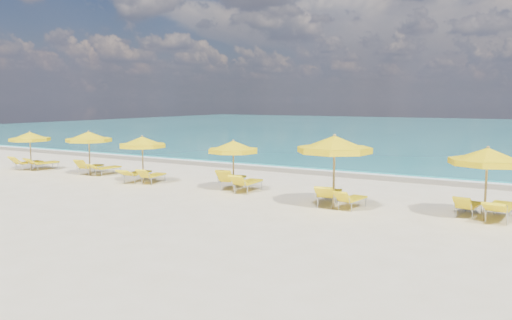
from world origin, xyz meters
The scene contains 24 objects.
ground_plane centered at (0.00, 0.00, 0.00)m, with size 120.00×120.00×0.00m, color beige.
ocean centered at (0.00, 48.00, 0.00)m, with size 120.00×80.00×0.30m, color #167B7F.
wet_sand_band centered at (0.00, 7.40, 0.00)m, with size 120.00×2.60×0.01m, color tan.
foam_line centered at (0.00, 8.20, 0.00)m, with size 120.00×1.20×0.03m, color white.
whitecap_near centered at (-6.00, 17.00, 0.00)m, with size 14.00×0.36×0.05m, color white.
whitecap_far centered at (8.00, 24.00, 0.00)m, with size 18.00×0.30×0.05m, color white.
umbrella_1 centered at (-12.94, 0.24, 1.76)m, with size 2.50×2.50×2.07m.
umbrella_2 centered at (-8.86, 0.54, 1.88)m, with size 2.26×2.26×2.21m.
umbrella_3 centered at (-5.06, 0.18, 1.81)m, with size 2.72×2.72×2.13m.
umbrella_4 centered at (-0.44, 0.44, 1.80)m, with size 2.33×2.33×2.11m.
umbrella_5 centered at (4.26, -0.59, 2.18)m, with size 3.08×3.08×2.56m.
umbrella_6 centered at (8.88, 0.14, 1.97)m, with size 2.31×2.31×2.31m.
lounger_1_left centered at (-13.46, 0.44, 0.22)m, with size 0.62×1.76×0.80m.
lounger_1_right centered at (-12.58, 0.76, 0.21)m, with size 0.76×1.82×0.73m.
lounger_2_left centered at (-9.28, 0.97, 0.22)m, with size 0.91×1.78×0.83m.
lounger_2_right centered at (-8.34, 1.15, 0.20)m, with size 0.77×1.78×0.65m.
lounger_3_left centered at (-5.58, 0.34, 0.23)m, with size 0.91×2.01×0.69m.
lounger_3_right centered at (-4.64, 0.36, 0.20)m, with size 0.78×1.70×0.75m.
lounger_4_left centered at (-0.82, 0.97, 0.25)m, with size 1.05×2.05×0.95m.
lounger_4_right centered at (0.11, 0.66, 0.23)m, with size 0.72×1.90×0.84m.
lounger_5_left centered at (3.89, -0.04, 0.24)m, with size 1.01×2.06×0.86m.
lounger_5_right centered at (4.78, -0.22, 0.20)m, with size 0.75×1.63×0.74m.
lounger_6_left centered at (8.37, 0.63, 0.20)m, with size 0.75×1.66×0.76m.
lounger_6_right centered at (9.30, 0.51, 0.24)m, with size 0.87×2.12×0.76m.
Camera 1 is at (10.32, -16.32, 3.68)m, focal length 35.00 mm.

